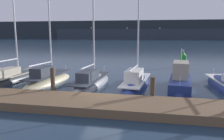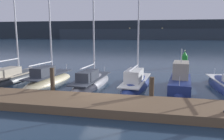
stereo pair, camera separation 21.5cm
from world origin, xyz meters
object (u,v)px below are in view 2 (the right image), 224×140
object	(u,v)px
sailboat_berth_5	(92,84)
channel_buoy	(184,60)
motorboat_berth_7	(180,84)
sailboat_berth_4	(49,81)
sailboat_berth_6	(136,84)
sailboat_berth_3	(14,80)

from	to	relation	value
sailboat_berth_5	channel_buoy	bearing A→B (deg)	54.34
sailboat_berth_5	motorboat_berth_7	distance (m)	6.69
sailboat_berth_4	channel_buoy	xyz separation A→B (m)	(12.01, 11.19, 0.60)
sailboat_berth_6	motorboat_berth_7	world-z (taller)	sailboat_berth_6
sailboat_berth_5	sailboat_berth_6	world-z (taller)	sailboat_berth_5
sailboat_berth_3	sailboat_berth_5	world-z (taller)	sailboat_berth_3
sailboat_berth_6	channel_buoy	distance (m)	12.01
sailboat_berth_3	motorboat_berth_7	distance (m)	13.63
sailboat_berth_5	channel_buoy	xyz separation A→B (m)	(8.23, 11.46, 0.64)
sailboat_berth_5	sailboat_berth_6	distance (m)	3.43
sailboat_berth_6	motorboat_berth_7	xyz separation A→B (m)	(3.27, -0.02, 0.19)
motorboat_berth_7	channel_buoy	distance (m)	11.12
motorboat_berth_7	sailboat_berth_6	bearing A→B (deg)	179.70
sailboat_berth_4	sailboat_berth_5	xyz separation A→B (m)	(3.78, -0.28, -0.05)
sailboat_berth_4	sailboat_berth_6	world-z (taller)	sailboat_berth_4
channel_buoy	sailboat_berth_3	bearing A→B (deg)	-143.51
sailboat_berth_4	motorboat_berth_7	xyz separation A→B (m)	(10.45, 0.19, 0.16)
sailboat_berth_4	sailboat_berth_6	size ratio (longest dim) A/B	0.99
sailboat_berth_4	motorboat_berth_7	bearing A→B (deg)	1.04
sailboat_berth_5	sailboat_berth_6	xyz separation A→B (m)	(3.40, 0.48, 0.02)
sailboat_berth_4	motorboat_berth_7	world-z (taller)	sailboat_berth_4
sailboat_berth_6	motorboat_berth_7	bearing A→B (deg)	-0.30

